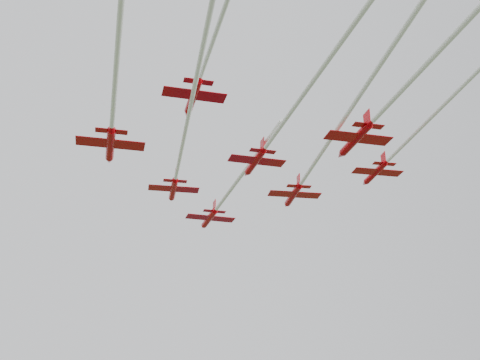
{
  "coord_description": "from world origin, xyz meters",
  "views": [
    {
      "loc": [
        -11.05,
        -93.5,
        20.41
      ],
      "look_at": [
        -3.09,
        -3.77,
        57.78
      ],
      "focal_mm": 45.0,
      "sensor_mm": 36.0,
      "label": 1
    }
  ],
  "objects": [
    {
      "name": "jet_row4_right",
      "position": [
        13.32,
        -38.42,
        56.54
      ],
      "size": [
        13.24,
        62.53,
        2.71
      ],
      "rotation": [
        0.0,
        0.0,
        0.15
      ],
      "color": "#C80008"
    },
    {
      "name": "jet_row2_left",
      "position": [
        -12.54,
        -13.06,
        58.62
      ],
      "size": [
        9.68,
        62.99,
        2.59
      ],
      "rotation": [
        0.0,
        0.0,
        0.09
      ],
      "color": "#C80008"
    },
    {
      "name": "jet_row3_left",
      "position": [
        -21.45,
        -23.51,
        58.03
      ],
      "size": [
        10.65,
        45.58,
        2.89
      ],
      "rotation": [
        0.0,
        0.0,
        0.14
      ],
      "color": "#C80008"
    },
    {
      "name": "jet_row2_right",
      "position": [
        7.9,
        -14.45,
        57.9
      ],
      "size": [
        9.13,
        64.87,
        2.7
      ],
      "rotation": [
        0.0,
        0.0,
        0.07
      ],
      "color": "#C80008"
    },
    {
      "name": "jet_lead",
      "position": [
        -5.19,
        9.64,
        59.05
      ],
      "size": [
        13.26,
        48.4,
        2.87
      ],
      "rotation": [
        0.0,
        0.0,
        0.19
      ],
      "color": "#C80008"
    },
    {
      "name": "jet_row3_mid",
      "position": [
        0.15,
        -21.67,
        57.34
      ],
      "size": [
        11.42,
        44.52,
        2.53
      ],
      "rotation": [
        0.0,
        0.0,
        0.18
      ],
      "color": "#C80008"
    },
    {
      "name": "jet_row3_right",
      "position": [
        19.71,
        -22.13,
        58.23
      ],
      "size": [
        9.17,
        56.12,
        2.38
      ],
      "rotation": [
        0.0,
        0.0,
        0.1
      ],
      "color": "#C80008"
    }
  ]
}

